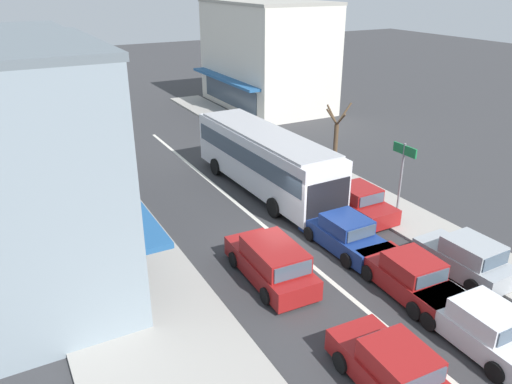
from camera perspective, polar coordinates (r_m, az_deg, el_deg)
ground_plane at (r=21.56m, az=3.18°, el=-5.75°), size 140.00×140.00×0.00m
lane_centre_line at (r=24.67m, az=-1.67°, el=-1.76°), size 0.20×28.00×0.01m
sidewalk_left at (r=24.51m, az=-18.21°, el=-3.01°), size 5.20×44.00×0.14m
kerb_right at (r=29.21m, az=7.44°, el=2.30°), size 2.80×44.00×0.12m
shopfront_corner_near at (r=17.98m, az=-27.18°, el=0.75°), size 8.05×7.78×8.73m
building_right_far at (r=43.92m, az=1.16°, el=15.39°), size 8.11×11.94×8.70m
city_bus at (r=25.94m, az=1.00°, el=4.03°), size 2.93×10.91×3.23m
sedan_behind_bus_mid at (r=21.09m, az=10.09°, el=-4.77°), size 1.96×4.23×1.47m
sedan_adjacent_lane_lead at (r=14.83m, az=15.66°, el=-19.24°), size 2.03×4.27×1.47m
sedan_adjacent_lane_trail at (r=18.84m, az=17.20°, el=-9.24°), size 2.05×4.28×1.47m
wagon_queue_gap_filler at (r=18.69m, az=1.76°, el=-8.04°), size 2.04×4.55×1.58m
sedan_queue_far_back at (r=17.21m, az=24.46°, el=-13.91°), size 1.96×4.23×1.47m
parked_hatchback_kerb_front at (r=20.58m, az=22.86°, el=-7.03°), size 1.88×3.73×1.54m
parked_sedan_kerb_second at (r=24.14m, az=11.44°, el=-1.12°), size 1.92×4.21×1.47m
parked_wagon_kerb_third at (r=28.20m, az=5.10°, el=3.11°), size 1.95×4.51×1.58m
traffic_light_downstreet at (r=38.38m, az=-19.09°, el=10.70°), size 0.33×0.24×4.20m
directional_road_sign at (r=23.75m, az=16.46°, el=3.21°), size 0.10×1.40×3.60m
street_tree_right at (r=27.53m, az=9.06°, el=5.24°), size 1.65×1.64×4.33m
pedestrian_with_handbag_near at (r=22.88m, az=-13.81°, el=-1.64°), size 0.66×0.38×1.63m
pedestrian_browsing_midblock at (r=31.50m, az=-17.86°, el=4.86°), size 0.50×0.37×1.63m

